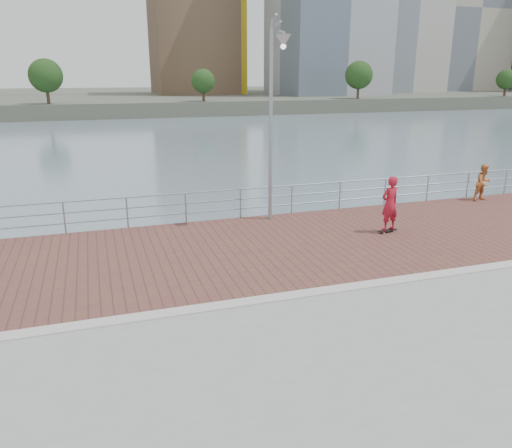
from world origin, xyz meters
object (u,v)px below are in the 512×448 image
object	(u,v)px
skateboarder	(390,204)
guardrail	(213,202)
street_lamp	(276,87)
bystander	(484,182)

from	to	relation	value
skateboarder	guardrail	bearing A→B (deg)	-43.09
street_lamp	skateboarder	xyz separation A→B (m)	(3.25, -2.31, -3.75)
skateboarder	bystander	xyz separation A→B (m)	(6.26, 2.65, -0.24)
street_lamp	skateboarder	distance (m)	5.47
guardrail	bystander	bearing A→B (deg)	-3.26
bystander	guardrail	bearing A→B (deg)	173.26
guardrail	bystander	xyz separation A→B (m)	(11.53, -0.66, 0.10)
bystander	street_lamp	bearing A→B (deg)	178.54
guardrail	skateboarder	bearing A→B (deg)	-32.11
guardrail	skateboarder	size ratio (longest dim) A/B	21.11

